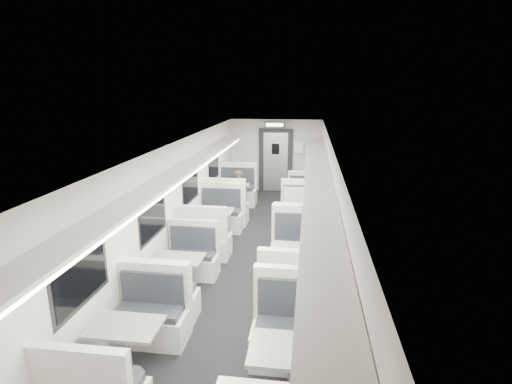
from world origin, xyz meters
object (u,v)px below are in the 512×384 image
(booth_left_d, at_px, (127,351))
(booth_right_a, at_px, (304,204))
(booth_right_b, at_px, (302,225))
(exit_sign, at_px, (275,125))
(vestibule_door, at_px, (276,161))
(passenger, at_px, (239,197))
(booth_left_c, at_px, (180,276))
(booth_left_a, at_px, (232,199))
(booth_right_c, at_px, (299,271))
(booth_right_d, at_px, (293,380))
(booth_left_b, at_px, (213,226))

(booth_left_d, distance_m, booth_right_a, 6.87)
(booth_right_b, relative_size, exit_sign, 3.69)
(booth_right_a, distance_m, vestibule_door, 2.85)
(passenger, height_order, vestibule_door, vestibule_door)
(booth_left_c, relative_size, booth_right_b, 0.85)
(exit_sign, bearing_deg, booth_left_a, -115.55)
(vestibule_door, bearing_deg, booth_right_c, -81.67)
(booth_right_d, bearing_deg, booth_left_d, 171.72)
(vestibule_door, bearing_deg, booth_right_a, -68.79)
(booth_left_d, distance_m, exit_sign, 8.93)
(passenger, bearing_deg, booth_left_c, -96.07)
(booth_right_d, bearing_deg, booth_left_c, 131.01)
(booth_left_a, distance_m, vestibule_door, 2.84)
(booth_right_d, bearing_deg, exit_sign, 96.37)
(booth_right_a, xyz_separation_m, vestibule_door, (-1.00, 2.58, 0.69))
(booth_left_d, bearing_deg, booth_right_d, -8.28)
(booth_right_d, relative_size, vestibule_door, 1.09)
(booth_right_c, bearing_deg, booth_left_d, -130.77)
(booth_left_d, bearing_deg, exit_sign, 83.41)
(booth_right_c, relative_size, booth_right_d, 1.03)
(booth_left_b, bearing_deg, vestibule_door, 78.09)
(booth_right_b, xyz_separation_m, booth_right_d, (0.00, -4.96, -0.00))
(booth_left_c, relative_size, booth_right_c, 0.83)
(booth_left_d, xyz_separation_m, exit_sign, (1.00, 8.66, 1.92))
(booth_right_b, height_order, booth_right_c, booth_right_c)
(booth_left_a, xyz_separation_m, booth_right_b, (2.00, -1.90, -0.01))
(booth_left_b, distance_m, booth_right_b, 2.02)
(booth_right_d, bearing_deg, booth_right_c, 90.00)
(booth_left_d, height_order, vestibule_door, vestibule_door)
(booth_right_a, relative_size, booth_right_c, 0.85)
(booth_right_c, distance_m, booth_right_d, 2.61)
(booth_left_d, xyz_separation_m, booth_right_b, (2.00, 4.67, 0.05))
(booth_left_a, relative_size, exit_sign, 3.74)
(booth_left_a, bearing_deg, vestibule_door, 68.81)
(booth_left_a, relative_size, booth_right_b, 1.01)
(passenger, bearing_deg, exit_sign, 76.60)
(booth_right_c, relative_size, vestibule_door, 1.12)
(passenger, xyz_separation_m, vestibule_door, (0.65, 3.38, 0.35))
(booth_right_c, distance_m, vestibule_door, 6.93)
(booth_right_c, height_order, vestibule_door, vestibule_door)
(booth_right_b, height_order, vestibule_door, vestibule_door)
(booth_left_b, height_order, booth_right_d, booth_right_d)
(vestibule_door, distance_m, exit_sign, 1.33)
(booth_left_a, height_order, booth_right_c, booth_right_c)
(vestibule_door, height_order, exit_sign, exit_sign)
(booth_left_a, distance_m, booth_right_b, 2.76)
(exit_sign, bearing_deg, booth_left_d, -96.59)
(booth_right_b, distance_m, passenger, 2.00)
(passenger, bearing_deg, booth_right_d, -75.51)
(booth_left_a, xyz_separation_m, booth_right_d, (2.00, -6.86, -0.01))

